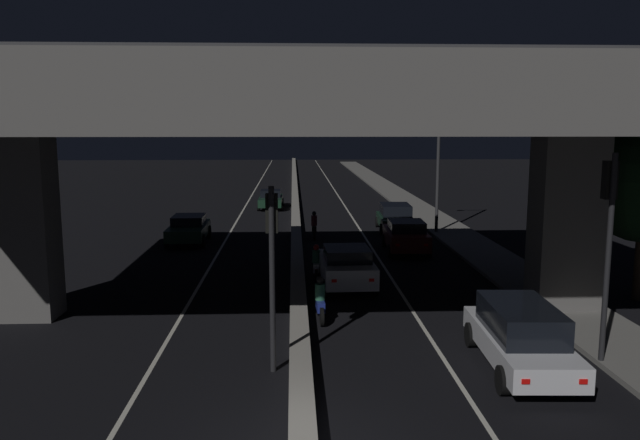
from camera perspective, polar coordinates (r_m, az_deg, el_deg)
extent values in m
cube|color=beige|center=(46.58, -6.92, 1.11)|extent=(0.12, 126.00, 0.00)
cube|color=beige|center=(46.60, 2.36, 1.17)|extent=(0.12, 126.00, 0.00)
cube|color=gray|center=(46.41, -2.28, 1.39)|extent=(0.55, 126.00, 0.40)
cube|color=slate|center=(40.51, 10.39, 0.01)|extent=(2.58, 126.00, 0.15)
cube|color=#5B5956|center=(21.62, -25.77, -0.59)|extent=(2.09, 1.39, 5.84)
cube|color=#5B5956|center=(21.75, 21.59, -0.28)|extent=(2.09, 1.39, 5.84)
cube|color=#5B5956|center=(19.62, -2.08, 10.58)|extent=(22.88, 13.69, 1.78)
cube|color=#333335|center=(19.71, -2.10, 14.48)|extent=(22.88, 0.40, 0.90)
cylinder|color=black|center=(15.31, -4.38, -5.56)|extent=(0.14, 0.14, 4.63)
cube|color=black|center=(15.17, -4.43, 0.63)|extent=(0.30, 0.28, 0.95)
sphere|color=black|center=(15.28, -4.43, 1.81)|extent=(0.18, 0.18, 0.18)
sphere|color=black|center=(15.32, -4.42, 0.71)|extent=(0.18, 0.18, 0.18)
sphere|color=green|center=(15.36, -4.40, -0.38)|extent=(0.18, 0.18, 0.18)
cylinder|color=black|center=(17.10, 24.82, -3.50)|extent=(0.14, 0.14, 5.41)
cube|color=black|center=(16.98, 24.98, 3.34)|extent=(0.30, 0.28, 0.95)
sphere|color=black|center=(17.09, 24.81, 4.38)|extent=(0.18, 0.18, 0.18)
sphere|color=black|center=(17.11, 24.75, 3.39)|extent=(0.18, 0.18, 0.18)
sphere|color=green|center=(17.14, 24.68, 2.40)|extent=(0.18, 0.18, 0.18)
cylinder|color=#2D2D30|center=(35.21, 10.76, 5.54)|extent=(0.18, 0.18, 8.49)
cylinder|color=#2D2D30|center=(35.05, 9.49, 12.27)|extent=(1.79, 0.10, 0.10)
ellipsoid|color=#F2B759|center=(34.87, 8.02, 12.16)|extent=(0.56, 0.32, 0.24)
cube|color=silver|center=(16.71, 17.78, -10.77)|extent=(1.97, 4.79, 0.58)
cube|color=black|center=(16.51, 17.89, -8.61)|extent=(1.67, 2.90, 0.74)
cylinder|color=black|center=(18.00, 13.59, -10.16)|extent=(0.23, 0.69, 0.68)
cylinder|color=black|center=(18.47, 18.85, -9.90)|extent=(0.23, 0.69, 0.68)
cylinder|color=black|center=(15.18, 16.37, -13.89)|extent=(0.23, 0.69, 0.68)
cylinder|color=black|center=(15.73, 22.54, -13.39)|extent=(0.23, 0.69, 0.68)
cube|color=red|center=(14.42, 18.30, -13.85)|extent=(0.18, 0.04, 0.11)
cube|color=red|center=(14.83, 22.94, -13.45)|extent=(0.18, 0.04, 0.11)
cube|color=silver|center=(23.73, 2.42, -4.45)|extent=(2.00, 4.03, 0.76)
cube|color=black|center=(23.41, 2.48, -3.10)|extent=(1.71, 1.96, 0.47)
cylinder|color=black|center=(25.00, -0.04, -4.66)|extent=(0.22, 0.63, 0.62)
cylinder|color=black|center=(25.20, 4.14, -4.57)|extent=(0.22, 0.63, 0.62)
cylinder|color=black|center=(22.47, 0.46, -6.19)|extent=(0.22, 0.63, 0.62)
cylinder|color=black|center=(22.69, 5.11, -6.08)|extent=(0.22, 0.63, 0.62)
cube|color=red|center=(21.73, 1.31, -5.58)|extent=(0.18, 0.04, 0.11)
cube|color=red|center=(21.89, 4.74, -5.50)|extent=(0.18, 0.04, 0.11)
cube|color=#591414|center=(30.39, 7.85, -1.63)|extent=(2.02, 4.08, 0.75)
cube|color=black|center=(30.09, 7.92, -0.54)|extent=(1.71, 1.99, 0.48)
cylinder|color=black|center=(31.64, 5.89, -1.87)|extent=(0.23, 0.63, 0.62)
cylinder|color=black|center=(31.88, 9.12, -1.86)|extent=(0.23, 0.63, 0.62)
cylinder|color=black|center=(29.06, 6.42, -2.82)|extent=(0.23, 0.63, 0.62)
cylinder|color=black|center=(29.32, 9.93, -2.80)|extent=(0.23, 0.63, 0.62)
cube|color=red|center=(28.34, 7.10, -2.28)|extent=(0.18, 0.04, 0.11)
cube|color=red|center=(28.53, 9.68, -2.27)|extent=(0.18, 0.04, 0.11)
cube|color=black|center=(36.39, 6.89, -0.06)|extent=(2.03, 4.11, 0.56)
cube|color=black|center=(36.30, 6.91, 0.91)|extent=(1.74, 2.49, 0.68)
cylinder|color=black|center=(37.65, 5.26, -0.18)|extent=(0.23, 0.62, 0.61)
cylinder|color=black|center=(37.86, 8.01, -0.18)|extent=(0.23, 0.62, 0.61)
cylinder|color=black|center=(35.03, 5.66, -0.85)|extent=(0.23, 0.62, 0.61)
cylinder|color=black|center=(35.26, 8.61, -0.84)|extent=(0.23, 0.62, 0.61)
cube|color=red|center=(34.32, 6.21, -0.53)|extent=(0.18, 0.04, 0.11)
cube|color=red|center=(34.49, 8.37, -0.53)|extent=(0.18, 0.04, 0.11)
cube|color=black|center=(33.14, -11.93, -0.95)|extent=(1.91, 4.26, 0.61)
cube|color=black|center=(33.26, -11.91, 0.02)|extent=(1.64, 2.06, 0.47)
cylinder|color=black|center=(31.71, -10.67, -1.91)|extent=(0.21, 0.68, 0.67)
cylinder|color=black|center=(31.98, -13.84, -1.92)|extent=(0.21, 0.68, 0.67)
cylinder|color=black|center=(34.44, -10.12, -1.06)|extent=(0.21, 0.68, 0.67)
cylinder|color=black|center=(34.69, -13.04, -1.08)|extent=(0.21, 0.68, 0.67)
cube|color=white|center=(35.15, -10.41, -0.52)|extent=(0.18, 0.03, 0.11)
cube|color=white|center=(35.32, -12.46, -0.53)|extent=(0.18, 0.03, 0.11)
cube|color=black|center=(46.01, -4.52, 1.78)|extent=(1.69, 4.27, 0.56)
cube|color=black|center=(46.05, -4.53, 2.45)|extent=(1.47, 1.72, 0.50)
cylinder|color=black|center=(44.62, -3.56, 1.21)|extent=(0.21, 0.60, 0.60)
cylinder|color=black|center=(44.70, -5.63, 1.20)|extent=(0.21, 0.60, 0.60)
cylinder|color=black|center=(47.41, -3.47, 1.65)|extent=(0.21, 0.60, 0.60)
cylinder|color=black|center=(47.48, -5.42, 1.64)|extent=(0.21, 0.60, 0.60)
cube|color=white|center=(48.12, -3.72, 1.99)|extent=(0.18, 0.03, 0.11)
cube|color=white|center=(48.17, -5.10, 1.98)|extent=(0.18, 0.03, 0.11)
cylinder|color=black|center=(20.31, -0.15, -7.88)|extent=(0.11, 0.58, 0.57)
cylinder|color=black|center=(19.21, 0.17, -8.86)|extent=(0.13, 0.58, 0.57)
cube|color=navy|center=(19.70, 0.01, -7.75)|extent=(0.28, 0.89, 0.32)
cylinder|color=#26593F|center=(19.59, 0.01, -6.58)|extent=(0.34, 0.34, 0.51)
sphere|color=black|center=(19.49, 0.01, -5.51)|extent=(0.24, 0.24, 0.24)
cube|color=red|center=(19.10, 0.19, -8.28)|extent=(0.08, 0.03, 0.08)
cylinder|color=black|center=(25.71, -0.34, -4.40)|extent=(0.10, 0.53, 0.52)
cylinder|color=black|center=(24.36, -0.35, -5.13)|extent=(0.12, 0.53, 0.52)
cube|color=silver|center=(24.98, -0.34, -4.26)|extent=(0.28, 1.06, 0.32)
cylinder|color=#26593F|center=(24.90, -0.34, -3.35)|extent=(0.33, 0.33, 0.49)
sphere|color=#B21919|center=(24.82, -0.35, -2.53)|extent=(0.24, 0.24, 0.24)
cube|color=red|center=(24.26, -0.35, -4.66)|extent=(0.08, 0.03, 0.08)
cylinder|color=black|center=(34.47, -0.56, -0.96)|extent=(0.09, 0.62, 0.62)
cylinder|color=black|center=(33.19, -0.52, -1.34)|extent=(0.11, 0.62, 0.62)
cube|color=black|center=(33.79, -0.54, -0.78)|extent=(0.26, 0.99, 0.32)
cylinder|color=maroon|center=(33.72, -0.54, -0.05)|extent=(0.33, 0.33, 0.55)
sphere|color=black|center=(33.67, -0.54, 0.61)|extent=(0.24, 0.24, 0.24)
cube|color=red|center=(33.11, -0.52, -0.98)|extent=(0.08, 0.03, 0.08)
cylinder|color=#2D261E|center=(23.45, 18.62, -5.47)|extent=(0.30, 0.30, 0.77)
cylinder|color=beige|center=(23.29, 18.70, -3.79)|extent=(0.36, 0.36, 0.64)
sphere|color=tan|center=(23.21, 18.75, -2.77)|extent=(0.21, 0.21, 0.21)
cylinder|color=#38281C|center=(24.40, 27.12, -3.54)|extent=(0.30, 0.30, 2.63)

